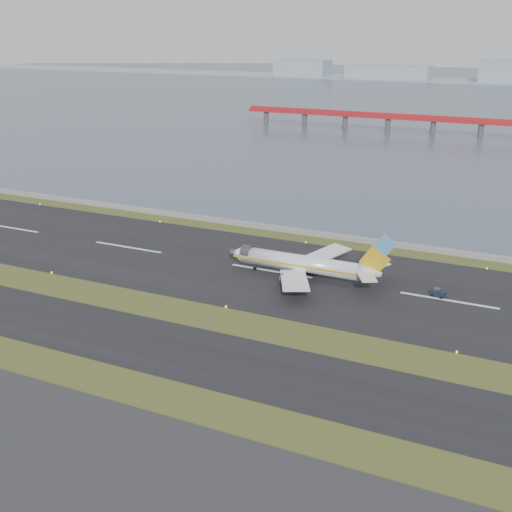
# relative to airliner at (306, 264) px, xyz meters

# --- Properties ---
(ground) EXTENTS (1000.00, 1000.00, 0.00)m
(ground) POSITION_rel_airliner_xyz_m (-8.74, -29.15, -3.46)
(ground) COLOR #384A1A
(ground) RESTS_ON ground
(taxiway_strip) EXTENTS (1000.00, 18.00, 0.10)m
(taxiway_strip) POSITION_rel_airliner_xyz_m (-8.74, -41.15, -3.41)
(taxiway_strip) COLOR black
(taxiway_strip) RESTS_ON ground
(runway_strip) EXTENTS (1000.00, 45.00, 0.10)m
(runway_strip) POSITION_rel_airliner_xyz_m (-8.74, 0.85, -3.41)
(runway_strip) COLOR black
(runway_strip) RESTS_ON ground
(seawall) EXTENTS (1000.00, 2.50, 1.00)m
(seawall) POSITION_rel_airliner_xyz_m (-8.74, 30.85, -2.96)
(seawall) COLOR gray
(seawall) RESTS_ON ground
(bay_water) EXTENTS (1400.00, 800.00, 1.30)m
(bay_water) POSITION_rel_airliner_xyz_m (-8.74, 430.85, -3.46)
(bay_water) COLOR #455062
(bay_water) RESTS_ON ground
(red_pier) EXTENTS (260.00, 5.00, 10.20)m
(red_pier) POSITION_rel_airliner_xyz_m (11.26, 220.85, 3.82)
(red_pier) COLOR #B31E21
(red_pier) RESTS_ON ground
(airliner) EXTENTS (38.52, 32.89, 12.80)m
(airliner) POSITION_rel_airliner_xyz_m (0.00, 0.00, 0.00)
(airliner) COLOR white
(airliner) RESTS_ON ground
(pushback_tug) EXTENTS (3.19, 2.35, 1.83)m
(pushback_tug) POSITION_rel_airliner_xyz_m (28.85, 2.00, -2.57)
(pushback_tug) COLOR #121C31
(pushback_tug) RESTS_ON ground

